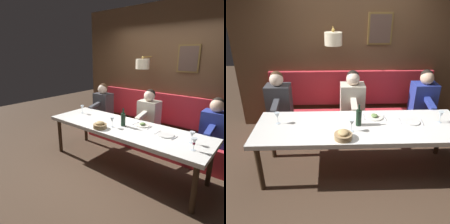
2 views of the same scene
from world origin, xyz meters
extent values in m
plane|color=#4C3828|center=(0.00, 0.00, 0.00)|extent=(12.00, 12.00, 0.00)
cube|color=silver|center=(0.00, 0.00, 0.71)|extent=(0.90, 2.81, 0.06)
cylinder|color=#352416|center=(-0.35, 1.30, 0.34)|extent=(0.07, 0.07, 0.68)
cylinder|color=#352416|center=(0.35, -1.30, 0.34)|extent=(0.07, 0.07, 0.68)
cylinder|color=#352416|center=(0.35, 1.30, 0.34)|extent=(0.07, 0.07, 0.68)
cube|color=red|center=(0.89, 0.00, 0.23)|extent=(0.52, 3.01, 0.45)
cube|color=brown|center=(1.48, 0.00, 1.45)|extent=(0.10, 4.21, 2.90)
cube|color=red|center=(1.39, 0.00, 0.77)|extent=(0.10, 3.01, 0.64)
cube|color=brown|center=(1.42, -0.47, 1.81)|extent=(0.04, 0.42, 0.52)
cube|color=#4C382D|center=(1.40, -0.47, 1.81)|extent=(0.01, 0.36, 0.46)
cylinder|color=#A37F38|center=(1.25, 0.34, 1.84)|extent=(0.35, 0.02, 0.02)
cylinder|color=beige|center=(1.08, 0.34, 1.70)|extent=(0.28, 0.28, 0.20)
sphere|color=#A37F38|center=(1.08, 0.34, 1.83)|extent=(0.06, 0.06, 0.06)
cube|color=#283893|center=(0.89, -1.18, 0.73)|extent=(0.30, 0.40, 0.56)
sphere|color=#D1A889|center=(0.87, -1.18, 1.11)|extent=(0.22, 0.22, 0.22)
sphere|color=black|center=(0.90, -1.18, 1.14)|extent=(0.20, 0.20, 0.20)
cube|color=#283893|center=(0.60, -1.18, 0.77)|extent=(0.33, 0.09, 0.14)
cube|color=beige|center=(0.89, 0.03, 0.73)|extent=(0.30, 0.40, 0.56)
sphere|color=beige|center=(0.87, 0.03, 1.11)|extent=(0.22, 0.22, 0.22)
sphere|color=black|center=(0.90, 0.03, 1.14)|extent=(0.20, 0.20, 0.20)
cube|color=beige|center=(0.60, 0.03, 0.77)|extent=(0.33, 0.09, 0.14)
cube|color=#3D3D42|center=(0.89, 1.25, 0.73)|extent=(0.30, 0.40, 0.56)
sphere|color=beige|center=(0.87, 1.25, 1.11)|extent=(0.22, 0.22, 0.22)
sphere|color=#4C331E|center=(0.90, 1.25, 1.14)|extent=(0.20, 0.20, 0.20)
cube|color=#3D3D42|center=(0.60, 1.25, 0.77)|extent=(0.33, 0.09, 0.14)
cylinder|color=silver|center=(0.22, -0.23, 0.75)|extent=(0.24, 0.24, 0.01)
ellipsoid|color=#668447|center=(0.22, -0.23, 0.77)|extent=(0.11, 0.09, 0.04)
cube|color=silver|center=(0.20, -0.37, 0.74)|extent=(0.17, 0.02, 0.01)
cube|color=silver|center=(0.24, -0.08, 0.74)|extent=(0.18, 0.02, 0.01)
cylinder|color=silver|center=(0.07, -0.71, 0.75)|extent=(0.24, 0.24, 0.01)
cube|color=silver|center=(0.05, -0.86, 0.74)|extent=(0.17, 0.03, 0.01)
cube|color=silver|center=(0.09, -0.57, 0.74)|extent=(0.18, 0.03, 0.01)
cylinder|color=silver|center=(-0.15, 0.13, 0.74)|extent=(0.06, 0.06, 0.00)
cylinder|color=silver|center=(-0.15, 0.13, 0.78)|extent=(0.01, 0.01, 0.07)
cone|color=silver|center=(-0.15, 0.13, 0.86)|extent=(0.07, 0.07, 0.08)
cylinder|color=silver|center=(0.05, -1.09, 0.74)|extent=(0.06, 0.06, 0.00)
cylinder|color=silver|center=(0.05, -1.09, 0.78)|extent=(0.01, 0.01, 0.07)
cone|color=silver|center=(0.05, -1.09, 0.86)|extent=(0.07, 0.07, 0.08)
cylinder|color=silver|center=(0.09, 1.11, 0.74)|extent=(0.06, 0.06, 0.00)
cylinder|color=silver|center=(0.09, 1.11, 0.78)|extent=(0.01, 0.01, 0.07)
cone|color=silver|center=(0.09, 1.11, 0.86)|extent=(0.07, 0.07, 0.08)
cylinder|color=black|center=(0.01, 0.02, 0.85)|extent=(0.08, 0.08, 0.22)
cylinder|color=black|center=(0.01, 0.02, 1.00)|extent=(0.03, 0.03, 0.08)
cylinder|color=#9E7F56|center=(-0.32, 0.25, 0.78)|extent=(0.22, 0.22, 0.07)
ellipsoid|color=tan|center=(-0.32, 0.25, 0.83)|extent=(0.15, 0.13, 0.06)
camera|label=1|loc=(-2.57, -1.85, 1.90)|focal=32.39mm
camera|label=2|loc=(-2.69, 0.39, 2.26)|focal=37.01mm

